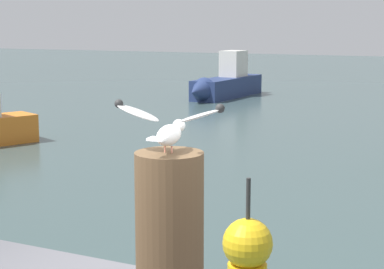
{
  "coord_description": "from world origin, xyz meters",
  "views": [
    {
      "loc": [
        1.61,
        -3.17,
        2.97
      ],
      "look_at": [
        0.14,
        -0.2,
        2.41
      ],
      "focal_mm": 60.93,
      "sensor_mm": 36.0,
      "label": 1
    }
  ],
  "objects_px": {
    "mooring_post": "(170,233)",
    "boat_navy": "(224,84)",
    "seagull": "(169,127)",
    "channel_buoy": "(247,253)"
  },
  "relations": [
    {
      "from": "boat_navy",
      "to": "seagull",
      "type": "bearing_deg",
      "value": -67.07
    },
    {
      "from": "seagull",
      "to": "mooring_post",
      "type": "bearing_deg",
      "value": -83.82
    },
    {
      "from": "seagull",
      "to": "boat_navy",
      "type": "xyz_separation_m",
      "value": [
        -9.17,
        21.66,
        -1.92
      ]
    },
    {
      "from": "mooring_post",
      "to": "channel_buoy",
      "type": "height_order",
      "value": "mooring_post"
    },
    {
      "from": "boat_navy",
      "to": "channel_buoy",
      "type": "bearing_deg",
      "value": -65.63
    },
    {
      "from": "mooring_post",
      "to": "channel_buoy",
      "type": "distance_m",
      "value": 4.11
    },
    {
      "from": "mooring_post",
      "to": "boat_navy",
      "type": "distance_m",
      "value": 23.57
    },
    {
      "from": "channel_buoy",
      "to": "boat_navy",
      "type": "bearing_deg",
      "value": 114.37
    },
    {
      "from": "mooring_post",
      "to": "boat_navy",
      "type": "xyz_separation_m",
      "value": [
        -9.17,
        21.67,
        -1.39
      ]
    },
    {
      "from": "mooring_post",
      "to": "seagull",
      "type": "bearing_deg",
      "value": 96.18
    }
  ]
}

